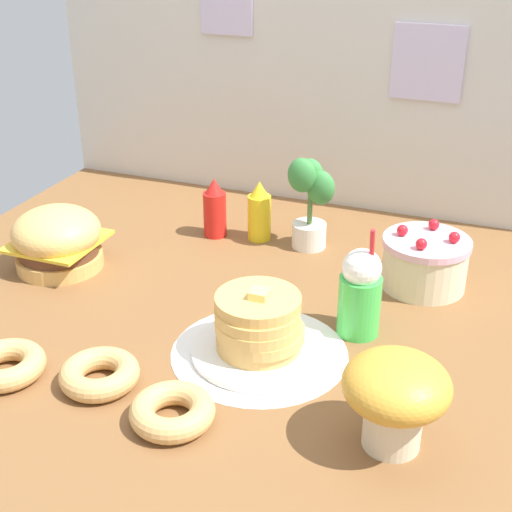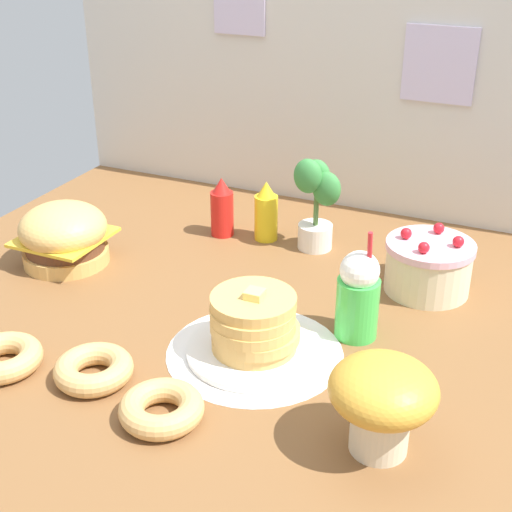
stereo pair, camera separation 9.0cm
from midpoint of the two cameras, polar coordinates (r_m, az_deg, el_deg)
ground_plane at (r=2.01m, az=-1.65°, el=-5.44°), size 2.10×1.91×0.02m
back_wall at (r=2.65m, az=7.38°, el=13.74°), size 2.10×0.04×0.94m
doily_mat at (r=1.88m, az=1.29°, el=-7.63°), size 0.46×0.46×0.00m
burger at (r=2.35m, az=-13.81°, el=1.57°), size 0.27×0.27×0.20m
pancake_stack at (r=1.84m, az=1.26°, el=-5.75°), size 0.35×0.35×0.18m
layer_cake at (r=2.19m, az=14.55°, el=-0.79°), size 0.26×0.26×0.19m
ketchup_bottle at (r=2.47m, az=-1.65°, el=3.73°), size 0.08×0.08×0.21m
mustard_bottle at (r=2.44m, az=1.86°, el=3.41°), size 0.08×0.08×0.21m
cream_soda_cup at (r=1.91m, az=9.37°, el=-3.07°), size 0.11×0.11×0.31m
donut_pink_glaze at (r=1.90m, az=-17.97°, el=-7.59°), size 0.19×0.19×0.06m
donut_chocolate at (r=1.80m, az=-11.25°, el=-8.71°), size 0.19×0.19×0.06m
donut_vanilla at (r=1.66m, az=-5.88°, el=-11.81°), size 0.19×0.19×0.06m
potted_plant at (r=2.36m, az=5.86°, el=4.35°), size 0.15×0.12×0.32m
mushroom_stool at (r=1.54m, az=11.60°, el=-10.86°), size 0.23×0.23×0.22m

